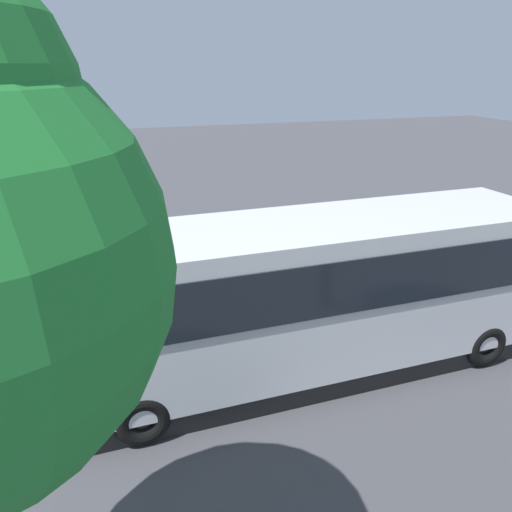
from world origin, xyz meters
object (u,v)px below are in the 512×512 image
object	(u,v)px
tour_bus	(310,298)
spectator_left	(296,278)
spectator_centre	(261,281)
spectator_far_right	(180,291)
spectator_right	(229,286)
stunt_motorcycle	(234,251)
spectator_far_left	(333,271)
parked_motorcycle_silver	(409,287)

from	to	relation	value
tour_bus	spectator_left	distance (m)	2.54
tour_bus	spectator_centre	distance (m)	2.50
spectator_left	spectator_far_right	world-z (taller)	spectator_left
spectator_right	spectator_centre	bearing A→B (deg)	177.60
spectator_far_right	stunt_motorcycle	bearing A→B (deg)	-125.28
spectator_far_left	spectator_far_right	world-z (taller)	spectator_far_right
spectator_far_left	parked_motorcycle_silver	distance (m)	2.15
spectator_far_left	spectator_right	bearing A→B (deg)	1.40
spectator_far_left	parked_motorcycle_silver	world-z (taller)	spectator_far_left
tour_bus	parked_motorcycle_silver	size ratio (longest dim) A/B	5.06
tour_bus	spectator_right	distance (m)	2.72
spectator_right	stunt_motorcycle	size ratio (longest dim) A/B	0.85
spectator_left	spectator_far_right	size ratio (longest dim) A/B	1.00
spectator_right	spectator_far_right	size ratio (longest dim) A/B	0.99
spectator_far_left	spectator_far_right	size ratio (longest dim) A/B	0.99
spectator_far_left	stunt_motorcycle	bearing A→B (deg)	-62.71
spectator_centre	spectator_right	size ratio (longest dim) A/B	1.04
spectator_centre	stunt_motorcycle	bearing A→B (deg)	-95.47
spectator_far_left	spectator_centre	world-z (taller)	spectator_centre
spectator_right	stunt_motorcycle	bearing A→B (deg)	-108.42
spectator_left	parked_motorcycle_silver	bearing A→B (deg)	173.16
spectator_left	spectator_far_right	bearing A→B (deg)	-4.17
spectator_far_left	stunt_motorcycle	xyz separation A→B (m)	(1.70, -3.29, -0.40)
stunt_motorcycle	parked_motorcycle_silver	bearing A→B (deg)	134.08
spectator_centre	stunt_motorcycle	distance (m)	3.44
spectator_centre	parked_motorcycle_silver	world-z (taller)	spectator_centre
spectator_far_left	stunt_motorcycle	size ratio (longest dim) A/B	0.85
spectator_far_right	stunt_motorcycle	distance (m)	4.00
stunt_motorcycle	spectator_centre	bearing A→B (deg)	84.53
tour_bus	spectator_far_right	world-z (taller)	tour_bus
spectator_right	stunt_motorcycle	xyz separation A→B (m)	(-1.12, -3.36, -0.40)
spectator_centre	parked_motorcycle_silver	xyz separation A→B (m)	(-4.04, 0.44, -0.58)
tour_bus	spectator_far_left	size ratio (longest dim) A/B	5.99
parked_motorcycle_silver	tour_bus	bearing A→B (deg)	27.27
spectator_centre	spectator_far_right	bearing A→B (deg)	-4.20
spectator_far_right	stunt_motorcycle	world-z (taller)	spectator_far_right
spectator_centre	spectator_right	bearing A→B (deg)	-2.40
spectator_centre	spectator_far_right	size ratio (longest dim) A/B	1.03
tour_bus	spectator_left	xyz separation A→B (m)	(-0.72, -2.36, -0.61)
spectator_right	stunt_motorcycle	world-z (taller)	spectator_right
spectator_far_right	tour_bus	bearing A→B (deg)	130.04
stunt_motorcycle	spectator_right	bearing A→B (deg)	71.58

